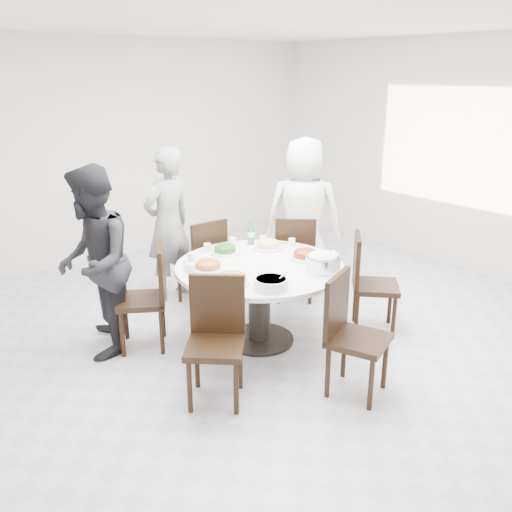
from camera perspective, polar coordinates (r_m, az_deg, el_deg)
floor at (r=5.36m, az=1.49°, el=-7.49°), size 6.00×6.00×0.01m
ceiling at (r=4.82m, az=1.80°, el=23.87°), size 6.00×6.00×0.01m
wall_back at (r=7.41m, az=-13.91°, el=10.77°), size 6.00×0.01×2.80m
wall_right at (r=7.19m, az=20.40°, el=9.92°), size 0.01×6.00×2.80m
window at (r=7.16m, az=20.41°, el=10.69°), size 0.04×2.20×1.40m
dining_table at (r=4.95m, az=0.37°, el=-5.02°), size 1.50×1.50×0.75m
chair_ne at (r=5.87m, az=4.11°, el=-0.09°), size 0.59×0.59×0.95m
chair_n at (r=5.74m, az=-5.86°, el=-0.58°), size 0.43×0.43×0.95m
chair_nw at (r=4.92m, az=-11.98°, el=-4.35°), size 0.58×0.58×0.95m
chair_sw at (r=4.06m, az=-4.35°, el=-9.22°), size 0.59×0.59×0.95m
chair_s at (r=4.21m, az=10.77°, el=-8.42°), size 0.54×0.54×0.95m
chair_se at (r=5.24m, az=12.48°, el=-2.90°), size 0.59×0.59×0.95m
diner_right at (r=6.03m, az=5.01°, el=4.26°), size 0.98×0.99×1.73m
diner_middle at (r=5.87m, az=-9.23°, el=3.29°), size 0.66×0.50×1.65m
diner_left at (r=4.81m, az=-16.70°, el=-0.71°), size 0.94×1.01×1.67m
dish_greens at (r=5.10m, az=-3.28°, el=0.59°), size 0.26×0.26×0.07m
dish_pale at (r=5.23m, az=1.29°, el=1.15°), size 0.28×0.28×0.08m
dish_orange at (r=4.69m, az=-5.08°, el=-1.08°), size 0.28×0.28×0.08m
dish_redbrown at (r=4.97m, az=5.19°, el=0.08°), size 0.28×0.28×0.07m
dish_tofu at (r=4.38m, az=-2.47°, el=-2.46°), size 0.29×0.29×0.07m
rice_bowl at (r=4.69m, az=7.03°, el=-0.81°), size 0.30×0.30×0.13m
soup_bowl at (r=4.28m, az=1.58°, el=-2.91°), size 0.27×0.27×0.08m
beverage_bottle at (r=5.35m, az=-0.53°, el=2.49°), size 0.07×0.07×0.24m
tea_cups at (r=5.25m, az=-3.99°, el=1.21°), size 0.07×0.07×0.08m
chopsticks at (r=5.34m, az=-4.15°, el=1.14°), size 0.24×0.04×0.01m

